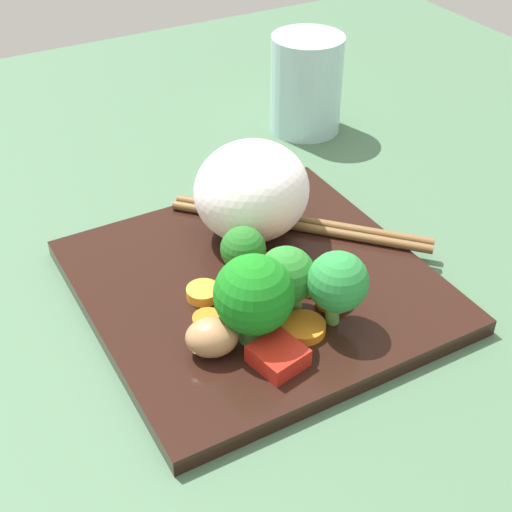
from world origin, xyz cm
name	(u,v)px	position (x,y,z in cm)	size (l,w,h in cm)	color
ground_plane	(256,302)	(0.00, 0.00, -1.00)	(110.00, 110.00, 2.00)	#426447
square_plate	(256,285)	(0.00, 0.00, 0.63)	(24.03, 24.03, 1.26)	black
rice_mound	(252,191)	(5.37, -2.55, 5.11)	(9.13, 8.62, 7.70)	white
broccoli_floret_0	(254,296)	(-5.31, 3.12, 4.73)	(5.26, 5.26, 6.45)	#5B9C43
broccoli_floret_1	(338,282)	(-6.77, -2.28, 4.78)	(4.08, 4.08, 5.68)	#569B3E
broccoli_floret_2	(291,275)	(-4.09, -0.37, 4.30)	(3.97, 3.97, 5.23)	#659A42
broccoli_floret_3	(243,250)	(-0.04, 1.08, 4.21)	(3.24, 3.24, 4.72)	#5D943B
carrot_slice_0	(310,283)	(-2.58, -2.96, 1.49)	(2.72, 2.72, 0.47)	orange
carrot_slice_1	(249,303)	(-2.51, 1.96, 1.60)	(2.52, 2.52, 0.69)	orange
carrot_slice_2	(208,320)	(-2.57, 5.21, 1.50)	(2.06, 2.06, 0.49)	orange
carrot_slice_3	(298,330)	(-6.45, 0.41, 1.59)	(2.98, 2.98, 0.66)	orange
carrot_slice_4	(200,289)	(0.48, 4.30, 1.64)	(2.37, 2.37, 0.78)	orange
carrot_slice_5	(333,299)	(-4.89, -3.41, 1.53)	(2.67, 2.67, 0.54)	orange
pepper_chunk_0	(278,356)	(-8.19, 2.98, 1.89)	(2.98, 3.10, 1.27)	red
pepper_chunk_1	(281,270)	(-0.89, -1.49, 2.07)	(2.62, 2.27, 1.63)	red
chicken_piece_0	(212,337)	(-5.27, 6.16, 2.53)	(3.43, 2.77, 2.54)	#B37F53
chopstick_pair	(299,223)	(4.18, -6.24, 1.62)	(16.49, 15.95, 0.72)	brown
drinking_glass	(306,84)	(20.84, -17.16, 4.83)	(7.15, 7.15, 9.67)	silver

